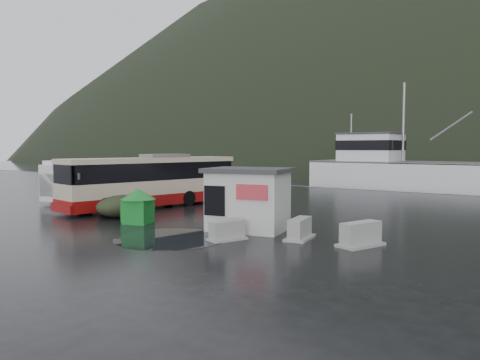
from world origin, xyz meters
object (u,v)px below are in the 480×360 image
Objects in this scene: waste_bin_right at (139,223)px; jersey_barrier_b at (300,239)px; jersey_barrier_c at (360,246)px; waste_bin_left at (134,221)px; coach_bus at (153,207)px; fishing_trawler at (437,184)px; jersey_barrier_a at (227,240)px; dome_tent at (122,217)px; ticket_kiosk at (248,230)px; white_van at (89,200)px.

waste_bin_right reaches higher than jersey_barrier_b.
jersey_barrier_c is (2.33, 0.10, 0.00)m from jersey_barrier_b.
jersey_barrier_b is at bearing 4.81° from waste_bin_left.
waste_bin_right is at bearing -40.00° from coach_bus.
waste_bin_right reaches higher than jersey_barrier_c.
jersey_barrier_b is 0.06× the size of fishing_trawler.
waste_bin_right is 5.60m from jersey_barrier_a.
coach_bus is 3.94m from dome_tent.
waste_bin_right is 1.00× the size of jersey_barrier_b.
jersey_barrier_c is at bearing -16.56° from ticket_kiosk.
coach_bus reaches higher than dome_tent.
coach_bus is 28.56m from fishing_trawler.
dome_tent is 9.86m from jersey_barrier_b.
coach_bus reaches higher than jersey_barrier_b.
waste_bin_left is 0.81× the size of waste_bin_right.
jersey_barrier_a is (15.23, -5.27, 0.00)m from white_van.
coach_bus is 7.56× the size of jersey_barrier_a.
jersey_barrier_a is at bearing -157.51° from jersey_barrier_c.
dome_tent reaches higher than jersey_barrier_b.
waste_bin_right reaches higher than waste_bin_left.
waste_bin_left is (9.05, -4.24, 0.00)m from white_van.
waste_bin_left is 1.71m from dome_tent.
coach_bus is 5.30m from waste_bin_left.
fishing_trawler is (5.72, 31.50, 0.00)m from waste_bin_right.
fishing_trawler reaches higher than jersey_barrier_a.
fishing_trawler is at bearing 89.71° from jersey_barrier_a.
ticket_kiosk reaches higher than jersey_barrier_a.
white_van reaches higher than waste_bin_left.
coach_bus reaches higher than white_van.
fishing_trawler is (-1.94, 30.49, 0.00)m from jersey_barrier_b.
dome_tent is at bearing 156.73° from waste_bin_right.
dome_tent is at bearing -179.24° from jersey_barrier_c.
ticket_kiosk is at bearing -89.53° from fishing_trawler.
ticket_kiosk is 2.30× the size of jersey_barrier_a.
white_van is at bearing 154.79° from waste_bin_right.
white_van is 16.12m from jersey_barrier_a.
jersey_barrier_c is (19.65, -3.44, 0.00)m from white_van.
fishing_trawler is (-4.26, 30.38, 0.00)m from jersey_barrier_c.
ticket_kiosk is at bearing -25.07° from white_van.
jersey_barrier_a is 4.79m from jersey_barrier_c.
jersey_barrier_a is at bearing -9.46° from waste_bin_left.
white_van is at bearing -117.92° from fishing_trawler.
dome_tent is 1.91× the size of jersey_barrier_a.
waste_bin_right is 7.72m from jersey_barrier_b.
fishing_trawler reaches higher than jersey_barrier_b.
dome_tent is at bearing -38.94° from white_van.
jersey_barrier_b is (9.86, 0.06, 0.00)m from dome_tent.
jersey_barrier_c is 30.68m from fishing_trawler.
jersey_barrier_a is 0.91× the size of jersey_barrier_b.
white_van is 4.43× the size of jersey_barrier_a.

